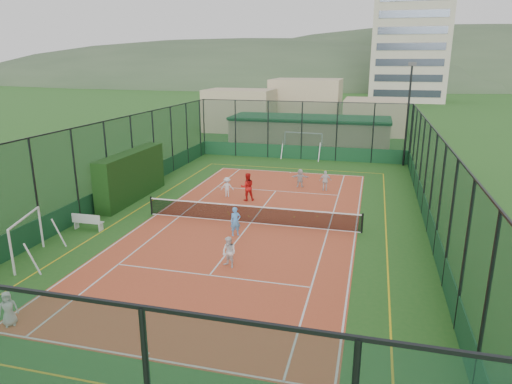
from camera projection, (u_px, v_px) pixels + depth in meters
ground at (251, 223)px, 24.35m from camera, size 300.00×300.00×0.00m
court_slab at (251, 223)px, 24.34m from camera, size 11.17×23.97×0.01m
tennis_net at (251, 214)px, 24.20m from camera, size 11.67×0.12×1.06m
perimeter_fence at (251, 178)px, 23.65m from camera, size 18.12×34.12×5.00m
floodlight_ne at (408, 115)px, 36.58m from camera, size 0.60×0.26×8.25m
clubhouse at (309, 133)px, 44.38m from camera, size 15.20×7.20×3.15m
apartment_tower at (411, 27)px, 93.60m from camera, size 15.00×12.00×30.00m
distant_hills at (359, 85)px, 163.90m from camera, size 200.00×60.00×24.00m
hedge_left at (132, 176)px, 28.20m from camera, size 1.02×6.81×2.98m
white_bench at (88, 221)px, 23.29m from camera, size 1.61×0.46×0.90m
futsal_goal_near at (27, 239)px, 19.56m from camera, size 3.14×1.74×1.95m
futsal_goal_far at (303, 145)px, 40.38m from camera, size 3.53×1.32×2.23m
child_near_left at (8, 309)px, 14.78m from camera, size 0.69×0.67×1.19m
child_near_mid at (235, 221)px, 22.42m from camera, size 0.63×0.58×1.45m
child_near_right at (229, 252)px, 18.95m from camera, size 0.80×0.74×1.33m
child_far_left at (227, 187)px, 28.90m from camera, size 0.91×0.66×1.26m
child_far_right at (325, 181)px, 30.24m from camera, size 0.84×0.47×1.35m
child_far_back at (300, 178)px, 31.10m from camera, size 1.21×0.49×1.27m
coach at (247, 187)px, 28.04m from camera, size 1.04×0.95×1.73m
tennis_balls at (263, 214)px, 25.61m from camera, size 5.10×1.27×0.07m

